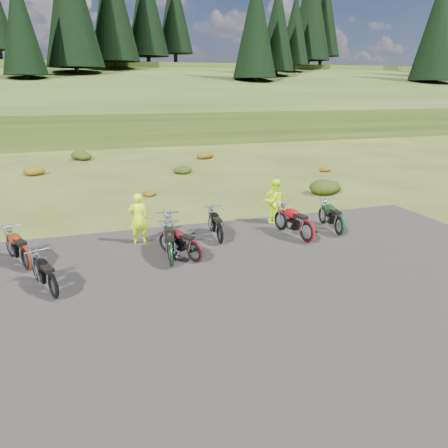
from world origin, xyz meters
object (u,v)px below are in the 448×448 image
object	(u,v)px
person_middle	(138,219)
motorcycle_0	(55,299)
motorcycle_3	(170,262)
motorcycle_7	(338,236)

from	to	relation	value
person_middle	motorcycle_0	bearing A→B (deg)	54.81
motorcycle_3	person_middle	distance (m)	2.22
motorcycle_0	person_middle	bearing A→B (deg)	-58.06
motorcycle_3	motorcycle_0	bearing A→B (deg)	125.09
person_middle	motorcycle_3	bearing A→B (deg)	110.76
motorcycle_3	motorcycle_7	bearing A→B (deg)	-75.93
motorcycle_0	motorcycle_3	world-z (taller)	motorcycle_3
motorcycle_0	motorcycle_7	xyz separation A→B (m)	(9.54, 2.08, 0.00)
motorcycle_3	motorcycle_7	size ratio (longest dim) A/B	1.10
motorcycle_3	person_middle	world-z (taller)	person_middle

